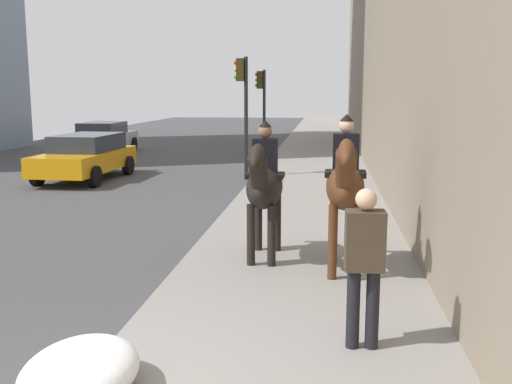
# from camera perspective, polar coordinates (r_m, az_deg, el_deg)

# --- Properties ---
(mounted_horse_near) EXTENTS (2.15, 0.61, 2.22)m
(mounted_horse_near) POSITION_cam_1_polar(r_m,az_deg,el_deg) (9.33, 0.79, 0.70)
(mounted_horse_near) COLOR black
(mounted_horse_near) RESTS_ON sidewalk_slab
(mounted_horse_far) EXTENTS (2.15, 0.61, 2.34)m
(mounted_horse_far) POSITION_cam_1_polar(r_m,az_deg,el_deg) (8.72, 8.61, 0.70)
(mounted_horse_far) COLOR #4C2B16
(mounted_horse_far) RESTS_ON sidewalk_slab
(pedestrian_greeting) EXTENTS (0.28, 0.41, 1.70)m
(pedestrian_greeting) POSITION_cam_1_polar(r_m,az_deg,el_deg) (6.20, 10.43, -6.27)
(pedestrian_greeting) COLOR black
(pedestrian_greeting) RESTS_ON sidewalk_slab
(car_near_lane) EXTENTS (4.63, 2.13, 1.44)m
(car_near_lane) POSITION_cam_1_polar(r_m,az_deg,el_deg) (27.65, -14.44, 5.16)
(car_near_lane) COLOR #B7BABF
(car_near_lane) RESTS_ON ground
(car_mid_lane) EXTENTS (4.47, 2.13, 1.44)m
(car_mid_lane) POSITION_cam_1_polar(r_m,az_deg,el_deg) (19.59, -16.11, 3.38)
(car_mid_lane) COLOR orange
(car_mid_lane) RESTS_ON ground
(traffic_light_near_curb) EXTENTS (0.20, 0.44, 3.86)m
(traffic_light_near_curb) POSITION_cam_1_polar(r_m,az_deg,el_deg) (18.77, -1.24, 9.06)
(traffic_light_near_curb) COLOR black
(traffic_light_near_curb) RESTS_ON ground
(traffic_light_far_curb) EXTENTS (0.20, 0.44, 3.65)m
(traffic_light_far_curb) POSITION_cam_1_polar(r_m,az_deg,el_deg) (24.39, 0.58, 8.90)
(traffic_light_far_curb) COLOR black
(traffic_light_far_curb) RESTS_ON ground
(snow_pile_near) EXTENTS (1.30, 1.00, 0.45)m
(snow_pile_near) POSITION_cam_1_polar(r_m,az_deg,el_deg) (5.66, -16.61, -16.28)
(snow_pile_near) COLOR white
(snow_pile_near) RESTS_ON sidewalk_slab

